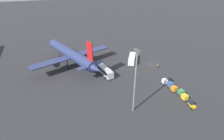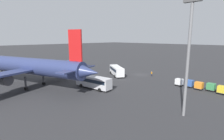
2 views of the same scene
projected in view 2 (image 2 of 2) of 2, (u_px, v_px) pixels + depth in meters
ground_plane at (140, 75)px, 65.35m from camera, size 600.00×600.00×0.00m
airplane at (31, 66)px, 48.01m from camera, size 42.78×36.96×15.50m
shuttle_bus_near at (117, 70)px, 63.25m from camera, size 10.19×7.92×3.34m
shuttle_bus_far at (93, 81)px, 47.30m from camera, size 11.14×4.10×3.31m
worker_person at (152, 74)px, 62.45m from camera, size 0.38×0.38×1.74m
cargo_cart_yellow at (222, 89)px, 42.58m from camera, size 2.06×1.75×2.06m
cargo_cart_green at (211, 87)px, 45.02m from camera, size 2.06×1.75×2.06m
cargo_cart_orange at (199, 85)px, 46.25m from camera, size 2.06×1.75×2.06m
cargo_cart_blue at (190, 83)px, 48.50m from camera, size 2.06×1.75×2.06m
cargo_cart_white at (179, 82)px, 49.93m from camera, size 2.06×1.75×2.06m
light_pole at (189, 47)px, 28.90m from camera, size 2.80×0.70×20.04m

